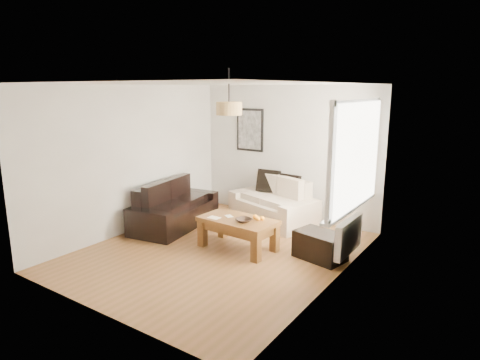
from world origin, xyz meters
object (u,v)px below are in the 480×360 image
Objects in this scene: loveseat_cream at (273,201)px; coffee_table at (238,234)px; ottoman at (320,246)px; sofa_leather at (175,206)px.

loveseat_cream is 1.36× the size of coffee_table.
coffee_table is at bearing -164.35° from ottoman.
loveseat_cream is 2.27× the size of ottoman.
ottoman is at bearing 15.65° from coffee_table.
sofa_leather reaches higher than coffee_table.
loveseat_cream is 1.87m from sofa_leather.
loveseat_cream is at bearing -57.71° from sofa_leather.
loveseat_cream is 1.89m from ottoman.
ottoman is at bearing -20.80° from loveseat_cream.
loveseat_cream is at bearing 141.98° from ottoman.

